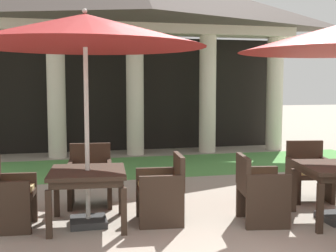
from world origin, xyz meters
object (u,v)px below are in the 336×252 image
Objects in this scene: patio_umbrella_mid_left at (85,32)px; patio_chair_near_foreground_north at (309,174)px; patio_chair_near_foreground_west at (260,191)px; patio_table_mid_left at (88,178)px; patio_chair_mid_left_north at (90,177)px; patio_chair_mid_left_west at (10,195)px; patio_chair_mid_left_east at (162,191)px.

patio_chair_near_foreground_north is at bearing 7.62° from patio_umbrella_mid_left.
patio_chair_near_foreground_west is 0.86× the size of patio_table_mid_left.
patio_chair_near_foreground_north is 1.00× the size of patio_chair_mid_left_north.
patio_chair_mid_left_west reaches higher than patio_chair_near_foreground_north.
patio_table_mid_left is (-3.36, -0.45, 0.20)m from patio_chair_near_foreground_north.
patio_chair_mid_left_north is at bearing -113.38° from patio_chair_near_foreground_west.
patio_chair_near_foreground_west is 1.00× the size of patio_chair_mid_left_east.
patio_chair_mid_left_north is at bearing 44.99° from patio_chair_mid_left_east.
patio_chair_near_foreground_north is at bearing 7.62° from patio_table_mid_left.
patio_table_mid_left is at bearing 90.00° from patio_chair_mid_left_east.
patio_chair_near_foreground_west is 3.11m from patio_chair_mid_left_west.
patio_chair_near_foreground_west is at bearing 45.09° from patio_chair_near_foreground_north.
patio_umbrella_mid_left is at bearing 17.58° from patio_chair_near_foreground_north.
patio_chair_mid_left_east is at bearing -5.33° from patio_umbrella_mid_left.
patio_umbrella_mid_left is 2.20m from patio_chair_mid_left_west.
patio_chair_mid_left_east is (0.93, -0.09, -0.20)m from patio_table_mid_left.
patio_chair_mid_left_north reaches higher than patio_chair_mid_left_east.
patio_chair_near_foreground_west is 0.98× the size of patio_chair_mid_left_west.
patio_umbrella_mid_left is at bearing 90.00° from patio_chair_mid_left_west.
patio_chair_near_foreground_north is 3.40m from patio_table_mid_left.
patio_chair_mid_left_east is at bearing 22.44° from patio_chair_near_foreground_north.
patio_chair_mid_left_east is 1.88m from patio_chair_mid_left_west.
patio_chair_mid_left_east is at bearing 134.99° from patio_chair_mid_left_north.
patio_chair_near_foreground_north is at bearing -72.19° from patio_chair_mid_left_east.
patio_chair_mid_left_north reaches higher than patio_table_mid_left.
patio_chair_mid_left_west reaches higher than patio_chair_mid_left_north.
patio_table_mid_left is 1.14× the size of patio_chair_mid_left_north.
patio_chair_mid_left_east is (-2.43, -0.54, 0.00)m from patio_chair_near_foreground_north.
patio_chair_mid_left_east is at bearing -5.33° from patio_table_mid_left.
patio_chair_mid_left_north is (-0.85, 1.02, 0.01)m from patio_chair_mid_left_east.
patio_umbrella_mid_left reaches higher than patio_chair_mid_left_north.
patio_chair_mid_left_north is (-3.27, 0.49, 0.01)m from patio_chair_near_foreground_north.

